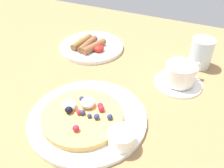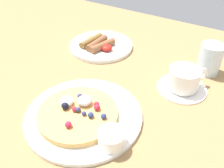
{
  "view_description": "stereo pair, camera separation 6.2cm",
  "coord_description": "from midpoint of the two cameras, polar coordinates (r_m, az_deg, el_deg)",
  "views": [
    {
      "loc": [
        27.16,
        -44.81,
        42.68
      ],
      "look_at": [
        5.97,
        0.9,
        4.0
      ],
      "focal_mm": 38.67,
      "sensor_mm": 36.0,
      "label": 1
    },
    {
      "loc": [
        32.62,
        -41.86,
        42.68
      ],
      "look_at": [
        5.97,
        0.9,
        4.0
      ],
      "focal_mm": 38.67,
      "sensor_mm": 36.0,
      "label": 2
    }
  ],
  "objects": [
    {
      "name": "ground_plane",
      "position": [
        0.69,
        -2.04,
        -2.52
      ],
      "size": [
        184.95,
        119.13,
        3.0
      ],
      "primitive_type": "cube",
      "color": "#9D774A"
    },
    {
      "name": "pancake_plate",
      "position": [
        0.6,
        -3.74,
        -7.52
      ],
      "size": [
        28.66,
        28.66,
        1.1
      ],
      "primitive_type": "cylinder",
      "color": "white",
      "rests_on": "ground_plane"
    },
    {
      "name": "pancake_with_berries",
      "position": [
        0.58,
        -5.07,
        -6.91
      ],
      "size": [
        19.25,
        19.25,
        3.67
      ],
      "color": "tan",
      "rests_on": "pancake_plate"
    },
    {
      "name": "syrup_ramekin",
      "position": [
        0.52,
        3.4,
        -12.78
      ],
      "size": [
        5.94,
        5.94,
        3.38
      ],
      "color": "white",
      "rests_on": "pancake_plate"
    },
    {
      "name": "breakfast_plate",
      "position": [
        0.88,
        -0.6,
        8.99
      ],
      "size": [
        22.67,
        22.67,
        1.3
      ],
      "primitive_type": "cylinder",
      "color": "white",
      "rests_on": "ground_plane"
    },
    {
      "name": "fried_breakfast",
      "position": [
        0.86,
        -1.5,
        9.61
      ],
      "size": [
        14.7,
        11.3,
        2.62
      ],
      "color": "brown",
      "rests_on": "breakfast_plate"
    },
    {
      "name": "coffee_saucer",
      "position": [
        0.72,
        18.55,
        -0.9
      ],
      "size": [
        13.88,
        13.88,
        0.84
      ],
      "primitive_type": "cylinder",
      "color": "white",
      "rests_on": "ground_plane"
    },
    {
      "name": "coffee_cup",
      "position": [
        0.7,
        19.19,
        1.29
      ],
      "size": [
        9.47,
        10.02,
        5.7
      ],
      "color": "white",
      "rests_on": "coffee_saucer"
    },
    {
      "name": "water_glass",
      "position": [
        0.8,
        24.29,
        5.37
      ],
      "size": [
        6.92,
        6.92,
        9.28
      ],
      "primitive_type": "cylinder",
      "color": "silver",
      "rests_on": "ground_plane"
    }
  ]
}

